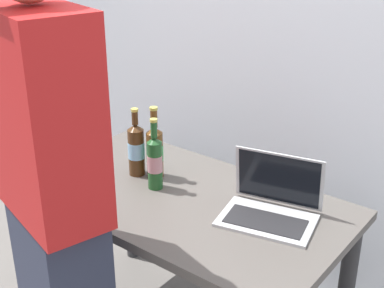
# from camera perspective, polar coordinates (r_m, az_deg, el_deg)

# --- Properties ---
(desk) EXTENTS (1.37, 0.76, 0.74)m
(desk) POSITION_cam_1_polar(r_m,az_deg,el_deg) (2.26, -1.11, -8.15)
(desk) COLOR #56514C
(desk) RESTS_ON ground
(laptop) EXTENTS (0.40, 0.34, 0.24)m
(laptop) POSITION_cam_1_polar(r_m,az_deg,el_deg) (2.06, 8.57, -6.39)
(laptop) COLOR #B7BABC
(laptop) RESTS_ON desk
(beer_bottle_green) EXTENTS (0.06, 0.06, 0.31)m
(beer_bottle_green) POSITION_cam_1_polar(r_m,az_deg,el_deg) (2.22, -4.04, -1.88)
(beer_bottle_green) COLOR #1E5123
(beer_bottle_green) RESTS_ON desk
(beer_bottle_dark) EXTENTS (0.07, 0.07, 0.33)m
(beer_bottle_dark) POSITION_cam_1_polar(r_m,az_deg,el_deg) (2.31, -4.04, -0.71)
(beer_bottle_dark) COLOR brown
(beer_bottle_dark) RESTS_ON desk
(beer_bottle_amber) EXTENTS (0.07, 0.07, 0.31)m
(beer_bottle_amber) POSITION_cam_1_polar(r_m,az_deg,el_deg) (2.34, -6.04, -0.49)
(beer_bottle_amber) COLOR #472B14
(beer_bottle_amber) RESTS_ON desk
(person_figure) EXTENTS (0.47, 0.35, 1.81)m
(person_figure) POSITION_cam_1_polar(r_m,az_deg,el_deg) (1.82, -14.54, -6.99)
(person_figure) COLOR #2D3347
(person_figure) RESTS_ON ground
(back_wall) EXTENTS (6.00, 0.10, 2.60)m
(back_wall) POSITION_cam_1_polar(r_m,az_deg,el_deg) (2.56, 8.95, 11.64)
(back_wall) COLOR silver
(back_wall) RESTS_ON ground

